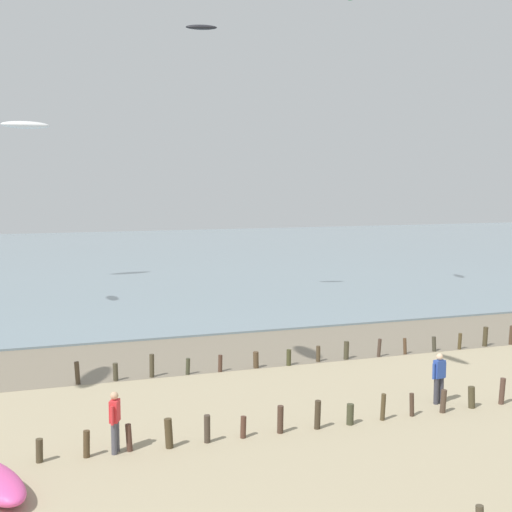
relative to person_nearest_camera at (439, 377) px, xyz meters
The scene contains 8 objects.
wet_sand_strip 13.01m from the person_nearest_camera, 135.95° to the left, with size 120.00×6.18×0.01m, color #7A6D59.
sea 48.04m from the person_nearest_camera, 101.20° to the left, with size 160.00×70.00×0.10m, color gray.
groyne_mid 5.34m from the person_nearest_camera, behind, with size 14.86×0.37×0.90m.
groyne_far 6.13m from the person_nearest_camera, 86.09° to the left, with size 23.42×0.36×0.90m.
person_nearest_camera is the anchor object (origin of this frame).
person_by_waterline 10.75m from the person_nearest_camera, behind, with size 0.35×0.53×1.71m.
kite_aloft_1 35.71m from the person_nearest_camera, 111.75° to the left, with size 3.28×1.05×0.52m, color white.
kite_aloft_6 25.91m from the person_nearest_camera, 97.66° to the left, with size 1.83×0.59×0.29m, color black.
Camera 1 is at (-3.47, -8.10, 7.35)m, focal length 47.53 mm.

